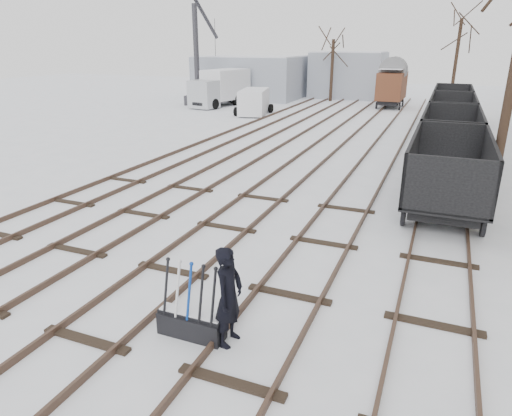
{
  "coord_description": "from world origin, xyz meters",
  "views": [
    {
      "loc": [
        5.67,
        -8.43,
        5.26
      ],
      "look_at": [
        1.41,
        1.94,
        1.2
      ],
      "focal_mm": 32.0,
      "sensor_mm": 36.0,
      "label": 1
    }
  ],
  "objects_px": {
    "ground_frame": "(192,323)",
    "box_van_wagon": "(392,85)",
    "lorry": "(221,87)",
    "crane": "(198,76)",
    "freight_wagon_a": "(446,183)",
    "worker": "(229,297)",
    "panel_van": "(254,101)"
  },
  "relations": [
    {
      "from": "ground_frame",
      "to": "worker",
      "type": "height_order",
      "value": "worker"
    },
    {
      "from": "worker",
      "to": "lorry",
      "type": "bearing_deg",
      "value": 29.34
    },
    {
      "from": "freight_wagon_a",
      "to": "lorry",
      "type": "distance_m",
      "value": 28.64
    },
    {
      "from": "panel_van",
      "to": "crane",
      "type": "relative_size",
      "value": 0.49
    },
    {
      "from": "worker",
      "to": "lorry",
      "type": "height_order",
      "value": "lorry"
    },
    {
      "from": "worker",
      "to": "box_van_wagon",
      "type": "xyz_separation_m",
      "value": [
        -1.36,
        35.14,
        0.94
      ]
    },
    {
      "from": "box_van_wagon",
      "to": "lorry",
      "type": "height_order",
      "value": "box_van_wagon"
    },
    {
      "from": "box_van_wagon",
      "to": "freight_wagon_a",
      "type": "bearing_deg",
      "value": -78.07
    },
    {
      "from": "ground_frame",
      "to": "box_van_wagon",
      "type": "relative_size",
      "value": 0.34
    },
    {
      "from": "ground_frame",
      "to": "crane",
      "type": "distance_m",
      "value": 35.3
    },
    {
      "from": "lorry",
      "to": "ground_frame",
      "type": "bearing_deg",
      "value": -54.74
    },
    {
      "from": "freight_wagon_a",
      "to": "panel_van",
      "type": "bearing_deg",
      "value": 128.73
    },
    {
      "from": "ground_frame",
      "to": "panel_van",
      "type": "distance_m",
      "value": 28.82
    },
    {
      "from": "ground_frame",
      "to": "lorry",
      "type": "bearing_deg",
      "value": 115.67
    },
    {
      "from": "freight_wagon_a",
      "to": "lorry",
      "type": "height_order",
      "value": "lorry"
    },
    {
      "from": "lorry",
      "to": "crane",
      "type": "bearing_deg",
      "value": -173.28
    },
    {
      "from": "ground_frame",
      "to": "lorry",
      "type": "relative_size",
      "value": 0.21
    },
    {
      "from": "worker",
      "to": "box_van_wagon",
      "type": "distance_m",
      "value": 35.18
    },
    {
      "from": "freight_wagon_a",
      "to": "crane",
      "type": "distance_m",
      "value": 30.31
    },
    {
      "from": "box_van_wagon",
      "to": "panel_van",
      "type": "relative_size",
      "value": 0.93
    },
    {
      "from": "worker",
      "to": "box_van_wagon",
      "type": "relative_size",
      "value": 0.44
    },
    {
      "from": "panel_van",
      "to": "crane",
      "type": "distance_m",
      "value": 8.12
    },
    {
      "from": "lorry",
      "to": "box_van_wagon",
      "type": "bearing_deg",
      "value": 27.39
    },
    {
      "from": "panel_van",
      "to": "lorry",
      "type": "bearing_deg",
      "value": 128.22
    },
    {
      "from": "panel_van",
      "to": "crane",
      "type": "bearing_deg",
      "value": 137.69
    },
    {
      "from": "freight_wagon_a",
      "to": "box_van_wagon",
      "type": "height_order",
      "value": "box_van_wagon"
    },
    {
      "from": "box_van_wagon",
      "to": "lorry",
      "type": "relative_size",
      "value": 0.62
    },
    {
      "from": "freight_wagon_a",
      "to": "crane",
      "type": "xyz_separation_m",
      "value": [
        -21.22,
        21.58,
        1.57
      ]
    },
    {
      "from": "worker",
      "to": "box_van_wagon",
      "type": "bearing_deg",
      "value": 4.83
    },
    {
      "from": "lorry",
      "to": "freight_wagon_a",
      "type": "bearing_deg",
      "value": -38.82
    },
    {
      "from": "freight_wagon_a",
      "to": "panel_van",
      "type": "relative_size",
      "value": 1.3
    },
    {
      "from": "ground_frame",
      "to": "freight_wagon_a",
      "type": "distance_m",
      "value": 10.25
    }
  ]
}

